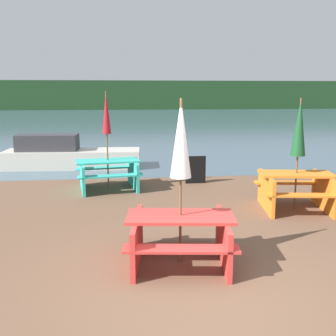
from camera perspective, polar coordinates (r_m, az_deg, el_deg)
The scene contains 11 objects.
ground_plane at distance 5.09m, azimuth 5.78°, elevation -18.08°, with size 60.00×60.00×0.00m, color brown.
water at distance 36.30m, azimuth -4.74°, elevation 7.07°, with size 60.00×50.00×0.00m.
far_treeline at distance 56.21m, azimuth -5.35°, elevation 10.49°, with size 80.00×1.60×4.00m.
picnic_table_red at distance 5.80m, azimuth 1.79°, elevation -9.56°, with size 1.69×1.55×0.72m.
picnic_table_orange at distance 8.75m, azimuth 18.01°, elevation -2.77°, with size 1.68×1.57×0.80m.
picnic_table_teal at distance 10.18m, azimuth -8.69°, elevation -0.53°, with size 1.77×1.61×0.76m.
umbrella_white at distance 5.47m, azimuth 1.88°, elevation 4.11°, with size 0.30×0.30×2.39m.
umbrella_darkgreen at distance 8.54m, azimuth 18.52°, elevation 5.55°, with size 0.31×0.31×2.35m.
umbrella_crimson at distance 10.00m, azimuth -8.93°, elevation 7.71°, with size 0.22×0.22×2.49m.
boat at distance 13.38m, azimuth -14.38°, elevation 1.81°, with size 4.44×1.42×1.10m.
signboard at distance 10.77m, azimuth 4.01°, elevation -0.24°, with size 0.55×0.08×0.75m.
Camera 1 is at (-0.97, -4.35, 2.47)m, focal length 42.00 mm.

